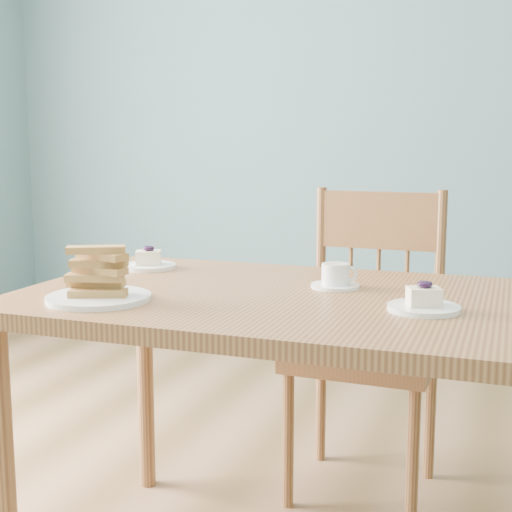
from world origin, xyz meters
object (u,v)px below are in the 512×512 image
(cheesecake_plate_near, at_px, (424,303))
(coffee_cup, at_px, (336,277))
(dining_table, at_px, (310,326))
(cheesecake_plate_far, at_px, (149,263))
(biscotti_plate, at_px, (98,282))
(dining_chair, at_px, (367,339))

(cheesecake_plate_near, height_order, coffee_cup, cheesecake_plate_near)
(dining_table, bearing_deg, cheesecake_plate_far, 159.41)
(coffee_cup, bearing_deg, biscotti_plate, -160.70)
(cheesecake_plate_near, xyz_separation_m, cheesecake_plate_far, (-0.85, 0.27, 0.00))
(dining_table, relative_size, dining_chair, 1.46)
(biscotti_plate, bearing_deg, cheesecake_plate_near, 12.46)
(biscotti_plate, bearing_deg, coffee_cup, 35.45)
(cheesecake_plate_near, distance_m, cheesecake_plate_far, 0.89)
(cheesecake_plate_near, bearing_deg, dining_table, 166.58)
(cheesecake_plate_far, relative_size, coffee_cup, 1.29)
(cheesecake_plate_far, height_order, biscotti_plate, biscotti_plate)
(coffee_cup, bearing_deg, cheesecake_plate_far, 155.50)
(dining_table, height_order, cheesecake_plate_near, cheesecake_plate_near)
(dining_chair, xyz_separation_m, cheesecake_plate_near, (0.26, -0.67, 0.28))
(dining_chair, xyz_separation_m, biscotti_plate, (-0.48, -0.83, 0.31))
(dining_table, xyz_separation_m, dining_chair, (0.03, 0.60, -0.19))
(cheesecake_plate_far, bearing_deg, biscotti_plate, -76.20)
(dining_chair, distance_m, cheesecake_plate_near, 0.77)
(dining_table, xyz_separation_m, coffee_cup, (0.04, 0.12, 0.10))
(dining_chair, height_order, cheesecake_plate_near, dining_chair)
(dining_table, distance_m, biscotti_plate, 0.53)
(biscotti_plate, bearing_deg, dining_chair, 59.94)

